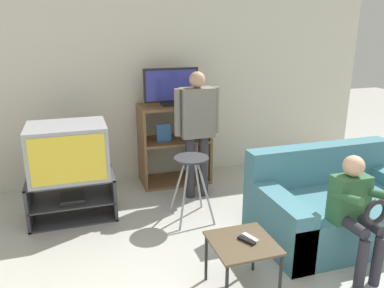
% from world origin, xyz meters
% --- Properties ---
extents(wall_back, '(6.40, 0.06, 2.60)m').
position_xyz_m(wall_back, '(0.00, 3.48, 1.30)').
color(wall_back, silver).
rests_on(wall_back, ground_plane).
extents(tv_stand, '(0.88, 0.53, 0.46)m').
position_xyz_m(tv_stand, '(-0.97, 2.55, 0.23)').
color(tv_stand, '#38383D').
rests_on(tv_stand, ground_plane).
extents(television_main, '(0.78, 0.59, 0.55)m').
position_xyz_m(television_main, '(-0.97, 2.56, 0.74)').
color(television_main, '#9E9EA3').
rests_on(television_main, tv_stand).
extents(media_shelf, '(0.87, 0.49, 1.02)m').
position_xyz_m(media_shelf, '(0.31, 3.17, 0.52)').
color(media_shelf, brown).
rests_on(media_shelf, ground_plane).
extents(television_flat, '(0.68, 0.20, 0.46)m').
position_xyz_m(television_flat, '(0.28, 3.16, 1.24)').
color(television_flat, black).
rests_on(television_flat, media_shelf).
extents(folding_stool, '(0.40, 0.44, 0.69)m').
position_xyz_m(folding_stool, '(0.21, 2.13, 0.55)').
color(folding_stool, '#99999E').
rests_on(folding_stool, ground_plane).
extents(snack_table, '(0.47, 0.47, 0.43)m').
position_xyz_m(snack_table, '(0.22, 0.91, 0.38)').
color(snack_table, brown).
rests_on(snack_table, ground_plane).
extents(remote_control_black, '(0.10, 0.14, 0.02)m').
position_xyz_m(remote_control_black, '(0.25, 0.90, 0.44)').
color(remote_control_black, black).
rests_on(remote_control_black, snack_table).
extents(remote_control_white, '(0.08, 0.15, 0.02)m').
position_xyz_m(remote_control_white, '(0.29, 0.93, 0.44)').
color(remote_control_white, silver).
rests_on(remote_control_white, snack_table).
extents(couch, '(1.58, 0.94, 0.81)m').
position_xyz_m(couch, '(1.46, 1.43, 0.28)').
color(couch, teal).
rests_on(couch, ground_plane).
extents(person_standing_adult, '(0.53, 0.20, 1.48)m').
position_xyz_m(person_standing_adult, '(0.44, 2.64, 0.89)').
color(person_standing_adult, '#2D2D33').
rests_on(person_standing_adult, ground_plane).
extents(person_seated_child, '(0.33, 0.43, 0.98)m').
position_xyz_m(person_seated_child, '(1.19, 0.89, 0.58)').
color(person_seated_child, '#2D2D38').
rests_on(person_seated_child, ground_plane).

